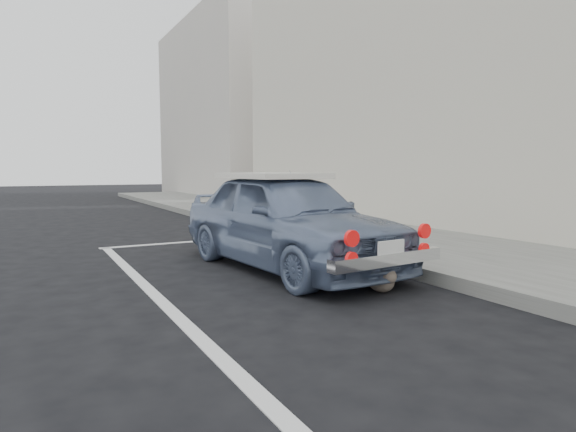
# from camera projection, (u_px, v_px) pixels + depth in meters

# --- Properties ---
(ground) EXTENTS (80.00, 80.00, 0.00)m
(ground) POSITION_uv_depth(u_px,v_px,m) (511.00, 430.00, 2.27)
(ground) COLOR black
(ground) RESTS_ON ground
(sidewalk) EXTENTS (2.80, 40.00, 0.15)m
(sidewalk) POSITION_uv_depth(u_px,v_px,m) (539.00, 270.00, 5.54)
(sidewalk) COLOR #60605B
(sidewalk) RESTS_ON ground
(shop_building) EXTENTS (3.50, 18.00, 7.00)m
(shop_building) POSITION_uv_depth(u_px,v_px,m) (554.00, 41.00, 8.45)
(shop_building) COLOR beige
(shop_building) RESTS_ON ground
(building_far) EXTENTS (3.50, 10.00, 8.00)m
(building_far) POSITION_uv_depth(u_px,v_px,m) (224.00, 110.00, 22.39)
(building_far) COLOR beige
(building_far) RESTS_ON ground
(pline_front) EXTENTS (3.00, 0.12, 0.01)m
(pline_front) POSITION_uv_depth(u_px,v_px,m) (193.00, 242.00, 8.19)
(pline_front) COLOR silver
(pline_front) RESTS_ON ground
(pline_side) EXTENTS (0.12, 7.00, 0.01)m
(pline_side) POSITION_uv_depth(u_px,v_px,m) (162.00, 302.00, 4.46)
(pline_side) COLOR silver
(pline_side) RESTS_ON ground
(retro_coupe) EXTENTS (1.73, 3.69, 1.22)m
(retro_coupe) POSITION_uv_depth(u_px,v_px,m) (287.00, 219.00, 5.98)
(retro_coupe) COLOR slate
(retro_coupe) RESTS_ON ground
(cat) EXTENTS (0.29, 0.53, 0.29)m
(cat) POSITION_uv_depth(u_px,v_px,m) (382.00, 279.00, 4.82)
(cat) COLOR #716556
(cat) RESTS_ON ground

